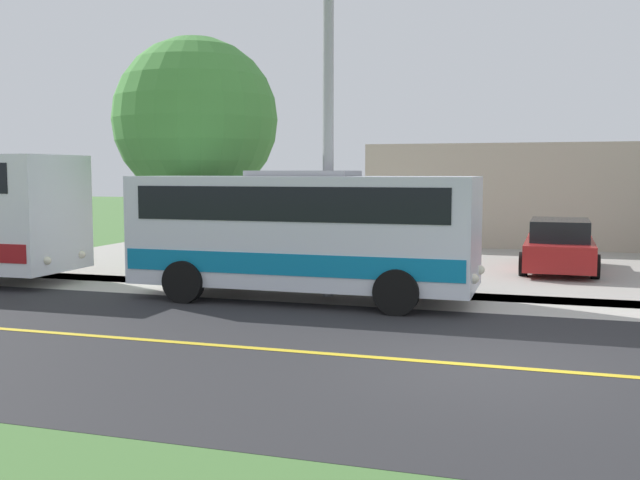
# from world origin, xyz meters

# --- Properties ---
(ground_plane) EXTENTS (120.00, 120.00, 0.00)m
(ground_plane) POSITION_xyz_m (0.00, 0.00, 0.00)
(ground_plane) COLOR #477238
(road_surface) EXTENTS (8.00, 100.00, 0.01)m
(road_surface) POSITION_xyz_m (0.00, 0.00, 0.00)
(road_surface) COLOR #28282B
(road_surface) RESTS_ON ground
(sidewalk) EXTENTS (2.40, 100.00, 0.01)m
(sidewalk) POSITION_xyz_m (-5.20, 0.00, 0.00)
(sidewalk) COLOR #B2ADA3
(sidewalk) RESTS_ON ground
(parking_lot_surface) EXTENTS (14.00, 36.00, 0.01)m
(parking_lot_surface) POSITION_xyz_m (-12.40, 3.00, 0.00)
(parking_lot_surface) COLOR #9E9991
(parking_lot_surface) RESTS_ON ground
(road_centre_line) EXTENTS (0.16, 100.00, 0.00)m
(road_centre_line) POSITION_xyz_m (0.00, 0.00, 0.01)
(road_centre_line) COLOR gold
(road_centre_line) RESTS_ON ground
(shuttle_bus_front) EXTENTS (2.67, 7.48, 2.79)m
(shuttle_bus_front) POSITION_xyz_m (-4.51, -4.16, 1.54)
(shuttle_bus_front) COLOR silver
(shuttle_bus_front) RESTS_ON ground
(street_light_pole) EXTENTS (1.97, 0.24, 7.03)m
(street_light_pole) POSITION_xyz_m (-4.86, -3.76, 3.92)
(street_light_pole) COLOR #9E9EA3
(street_light_pole) RESTS_ON ground
(parked_car_near) EXTENTS (4.42, 2.07, 1.45)m
(parked_car_near) POSITION_xyz_m (-10.91, 1.22, 0.69)
(parked_car_near) COLOR #A51E1E
(parked_car_near) RESTS_ON ground
(tree_curbside) EXTENTS (4.38, 4.38, 6.33)m
(tree_curbside) POSITION_xyz_m (-7.40, -8.16, 4.13)
(tree_curbside) COLOR brown
(tree_curbside) RESTS_ON ground
(commercial_building) EXTENTS (10.00, 16.63, 3.79)m
(commercial_building) POSITION_xyz_m (-21.40, 2.61, 1.89)
(commercial_building) COLOR #B7A893
(commercial_building) RESTS_ON ground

